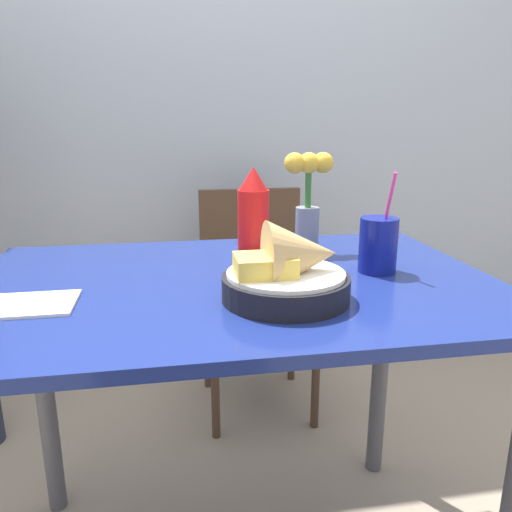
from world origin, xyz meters
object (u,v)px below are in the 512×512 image
at_px(ketchup_bottle, 253,222).
at_px(flower_vase, 308,196).
at_px(chair_far_window, 254,278).
at_px(drink_cup, 379,247).
at_px(food_basket, 291,272).

distance_m(ketchup_bottle, flower_vase, 0.23).
bearing_deg(ketchup_bottle, chair_far_window, 80.26).
bearing_deg(drink_cup, chair_far_window, 99.12).
bearing_deg(food_basket, flower_vase, 69.77).
bearing_deg(flower_vase, food_basket, -110.23).
bearing_deg(chair_far_window, food_basket, -95.69).
height_order(ketchup_bottle, drink_cup, ketchup_bottle).
xyz_separation_m(chair_far_window, food_basket, (-0.10, -0.97, 0.32)).
relative_size(chair_far_window, ketchup_bottle, 3.64).
relative_size(ketchup_bottle, flower_vase, 0.93).
distance_m(food_basket, flower_vase, 0.38).
height_order(chair_far_window, flower_vase, flower_vase).
xyz_separation_m(ketchup_bottle, drink_cup, (0.27, -0.05, -0.05)).
xyz_separation_m(food_basket, flower_vase, (0.13, 0.35, 0.09)).
distance_m(chair_far_window, ketchup_bottle, 0.88).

